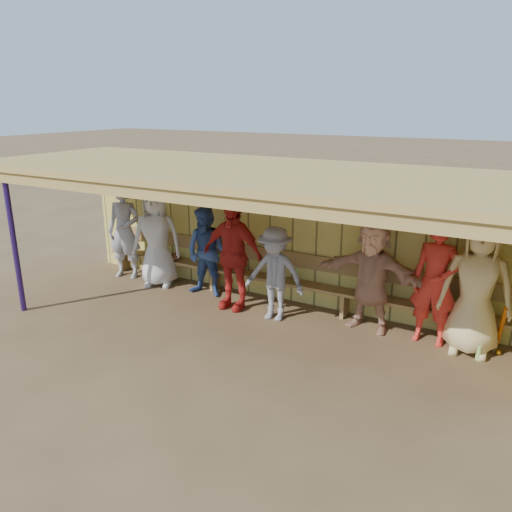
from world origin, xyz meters
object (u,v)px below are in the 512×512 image
Objects in this scene: player_g at (435,282)px; player_h at (477,287)px; player_b at (157,237)px; player_d at (232,255)px; player_f at (371,275)px; player_a at (124,231)px; player_c at (207,252)px; bench at (277,273)px; player_e at (275,274)px.

player_g is 0.55m from player_h.
player_h is at bearing -24.22° from player_b.
player_b is 1.86m from player_d.
player_a is at bearing -174.16° from player_f.
player_b is 5.10m from player_g.
player_f reaches higher than player_c.
player_f is 1.83m from bench.
bench is (3.26, 0.33, -0.43)m from player_a.
player_f is 0.23× the size of bench.
player_c is at bearing -163.39° from bench.
player_b is at bearing 177.13° from player_h.
player_h is at bearing -1.70° from player_g.
player_b is 0.25× the size of bench.
player_a is 1.16× the size of player_c.
bench is (-2.71, 0.31, -0.41)m from player_g.
player_c reaches higher than bench.
player_a is 1.02× the size of player_g.
player_h is (3.80, 0.28, 0.04)m from player_d.
player_c is 4.50m from player_h.
player_b is 1.08× the size of player_f.
player_d is (2.72, -0.29, -0.00)m from player_a.
player_d is at bearing -130.87° from bench.
player_g reaches higher than bench.
player_c is at bearing -176.37° from player_g.
player_a is at bearing 151.61° from player_b.
player_e is 0.88× the size of player_f.
player_f is at bearing -9.79° from bench.
player_b is at bearing 169.00° from player_e.
player_b is at bearing -170.69° from bench.
player_d is (0.70, -0.25, 0.13)m from player_c.
player_g is at bearing -14.20° from player_a.
player_h is (6.52, -0.01, 0.03)m from player_a.
player_e is 0.79× the size of player_h.
player_a is 3.59m from player_e.
player_a is 0.88m from player_b.
player_g is 0.25× the size of bench.
bench is at bearing 12.20° from player_c.
player_f is 0.94m from player_g.
player_c is at bearing 176.97° from player_h.
player_c is 1.06× the size of player_e.
player_d reaches higher than player_f.
player_c is 1.33m from bench.
player_a reaches higher than player_d.
player_h is at bearing -4.12° from player_c.
player_f is (4.16, 0.09, -0.07)m from player_b.
player_e is 0.20× the size of bench.
player_h is (5.65, 0.04, 0.03)m from player_b.
player_g is at bearing -6.43° from bench.
player_f is (2.31, 0.32, -0.07)m from player_d.
player_e is at bearing -31.22° from player_b.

